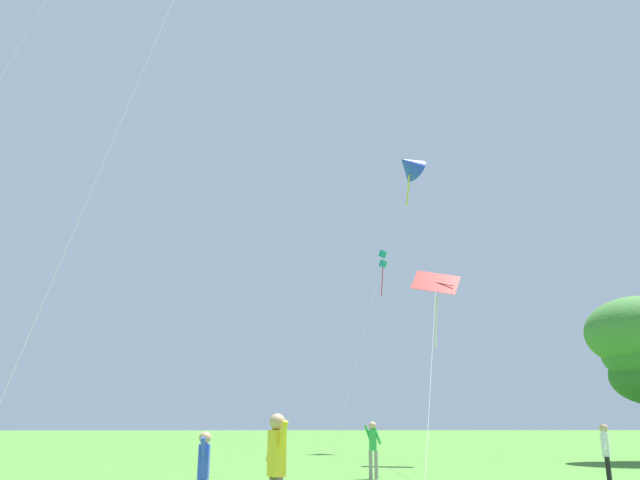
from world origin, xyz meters
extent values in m
cube|color=teal|center=(6.62, 36.04, 12.61)|extent=(0.60, 0.61, 0.51)
cube|color=teal|center=(6.62, 36.04, 11.93)|extent=(0.60, 0.61, 0.51)
cylinder|color=#3F382D|center=(6.62, 36.04, 12.27)|extent=(0.03, 0.03, 0.97)
cylinder|color=red|center=(6.54, 36.06, 10.79)|extent=(0.23, 0.12, 2.09)
cylinder|color=silver|center=(4.66, 33.28, 6.09)|extent=(3.95, 5.52, 12.18)
cube|color=red|center=(7.14, 24.51, 8.10)|extent=(2.49, 1.63, 1.53)
cylinder|color=#3F382D|center=(7.14, 24.51, 8.10)|extent=(1.45, 1.00, 0.59)
cylinder|color=silver|center=(7.08, 24.61, 6.25)|extent=(0.25, 0.31, 2.35)
cylinder|color=silver|center=(5.47, 19.23, 3.97)|extent=(3.36, 10.58, 7.95)
cylinder|color=silver|center=(-3.88, 11.16, 10.99)|extent=(3.39, 6.99, 21.98)
cone|color=blue|center=(9.02, 37.65, 19.81)|extent=(2.83, 2.71, 2.36)
cylinder|color=yellow|center=(8.89, 37.65, 17.86)|extent=(0.38, 0.11, 2.36)
cylinder|color=silver|center=(10.29, 33.69, 9.82)|extent=(2.54, 7.94, 19.64)
cube|color=blue|center=(-1.44, 7.65, 1.05)|extent=(0.18, 0.20, 0.57)
cylinder|color=blue|center=(-1.44, 7.53, 1.19)|extent=(0.09, 0.26, 0.53)
cylinder|color=blue|center=(-1.43, 7.77, 1.19)|extent=(0.09, 0.26, 0.53)
sphere|color=tan|center=(-1.44, 7.65, 1.44)|extent=(0.21, 0.21, 0.21)
cube|color=yellow|center=(-0.19, 6.34, 1.24)|extent=(0.29, 0.30, 0.68)
cylinder|color=yellow|center=(-0.12, 6.22, 1.41)|extent=(0.23, 0.31, 0.63)
cylinder|color=yellow|center=(-0.26, 6.46, 1.41)|extent=(0.23, 0.31, 0.63)
sphere|color=tan|center=(-0.19, 6.34, 1.70)|extent=(0.25, 0.25, 0.25)
cylinder|color=gray|center=(2.81, 17.15, 0.43)|extent=(0.12, 0.12, 0.87)
cylinder|color=gray|center=(2.98, 17.10, 0.43)|extent=(0.12, 0.12, 0.87)
cube|color=green|center=(2.89, 17.13, 1.19)|extent=(0.26, 0.25, 0.65)
cylinder|color=green|center=(2.76, 17.16, 1.35)|extent=(0.30, 0.17, 0.61)
cylinder|color=green|center=(3.02, 17.09, 1.35)|extent=(0.30, 0.17, 0.61)
sphere|color=tan|center=(2.89, 17.13, 1.63)|extent=(0.24, 0.24, 0.24)
cylinder|color=black|center=(8.70, 13.42, 0.42)|extent=(0.11, 0.11, 0.83)
cylinder|color=black|center=(8.60, 13.28, 0.42)|extent=(0.11, 0.11, 0.83)
cube|color=white|center=(8.65, 13.35, 1.14)|extent=(0.27, 0.28, 0.62)
cylinder|color=white|center=(8.73, 13.45, 1.30)|extent=(0.23, 0.28, 0.58)
cylinder|color=white|center=(8.58, 13.24, 1.30)|extent=(0.23, 0.28, 0.58)
sphere|color=tan|center=(8.65, 13.35, 1.57)|extent=(0.23, 0.23, 0.23)
ellipsoid|color=#427F38|center=(16.88, 24.75, 5.89)|extent=(4.90, 4.90, 3.35)
camera|label=1|loc=(-0.19, -3.78, 1.65)|focal=34.99mm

